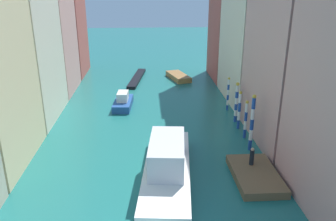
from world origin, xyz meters
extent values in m
plane|color=#1E6B66|center=(0.00, 24.50, 0.00)|extent=(154.00, 154.00, 0.00)
cube|color=beige|center=(-14.05, 21.79, 10.28)|extent=(7.91, 10.17, 20.56)
cube|color=tan|center=(-14.05, 31.69, 8.76)|extent=(7.91, 9.03, 17.53)
cube|color=#B25147|center=(-14.05, 41.15, 6.09)|extent=(7.91, 8.71, 12.18)
cube|color=tan|center=(14.05, 14.53, 8.72)|extent=(7.91, 11.03, 17.45)
cube|color=beige|center=(14.05, 26.39, 9.20)|extent=(7.91, 11.99, 18.41)
cube|color=#B25147|center=(14.05, 37.24, 9.69)|extent=(7.91, 9.15, 19.39)
cube|color=brown|center=(8.14, 7.32, 0.31)|extent=(3.32, 5.79, 0.62)
cylinder|color=black|center=(8.12, 8.45, 1.23)|extent=(0.36, 0.36, 1.21)
sphere|color=tan|center=(8.12, 8.45, 1.96)|extent=(0.26, 0.26, 0.26)
cylinder|color=#1E479E|center=(9.12, 12.22, 0.50)|extent=(0.33, 0.33, 0.99)
cylinder|color=white|center=(9.12, 12.22, 1.49)|extent=(0.33, 0.33, 0.99)
cylinder|color=#1E479E|center=(9.12, 12.22, 2.48)|extent=(0.33, 0.33, 0.99)
cylinder|color=white|center=(9.12, 12.22, 3.47)|extent=(0.33, 0.33, 0.99)
cylinder|color=#1E479E|center=(9.12, 12.22, 4.46)|extent=(0.33, 0.33, 0.99)
sphere|color=gold|center=(9.12, 12.22, 5.08)|extent=(0.36, 0.36, 0.36)
cylinder|color=#1E479E|center=(9.33, 14.78, 0.45)|extent=(0.28, 0.28, 0.89)
cylinder|color=white|center=(9.33, 14.78, 1.34)|extent=(0.28, 0.28, 0.89)
cylinder|color=#1E479E|center=(9.33, 14.78, 2.23)|extent=(0.28, 0.28, 0.89)
cylinder|color=white|center=(9.33, 14.78, 3.12)|extent=(0.28, 0.28, 0.89)
sphere|color=gold|center=(9.33, 14.78, 3.68)|extent=(0.31, 0.31, 0.31)
cylinder|color=#1E479E|center=(9.29, 17.07, 0.47)|extent=(0.29, 0.29, 0.94)
cylinder|color=white|center=(9.29, 17.07, 1.41)|extent=(0.29, 0.29, 0.94)
cylinder|color=#1E479E|center=(9.29, 17.07, 2.36)|extent=(0.29, 0.29, 0.94)
cylinder|color=white|center=(9.29, 17.07, 3.30)|extent=(0.29, 0.29, 0.94)
sphere|color=gold|center=(9.29, 17.07, 3.89)|extent=(0.32, 0.32, 0.32)
cylinder|color=#1E479E|center=(9.44, 18.91, 0.34)|extent=(0.35, 0.35, 0.68)
cylinder|color=white|center=(9.44, 18.91, 1.03)|extent=(0.35, 0.35, 0.68)
cylinder|color=#1E479E|center=(9.44, 18.91, 1.71)|extent=(0.35, 0.35, 0.68)
cylinder|color=white|center=(9.44, 18.91, 2.40)|extent=(0.35, 0.35, 0.68)
cylinder|color=#1E479E|center=(9.44, 18.91, 3.08)|extent=(0.35, 0.35, 0.68)
cylinder|color=white|center=(9.44, 18.91, 3.77)|extent=(0.35, 0.35, 0.68)
sphere|color=gold|center=(9.44, 18.91, 4.25)|extent=(0.38, 0.38, 0.38)
cylinder|color=#1E479E|center=(9.38, 22.58, 0.31)|extent=(0.26, 0.26, 0.63)
cylinder|color=white|center=(9.38, 22.58, 0.94)|extent=(0.26, 0.26, 0.63)
cylinder|color=#1E479E|center=(9.38, 22.58, 1.57)|extent=(0.26, 0.26, 0.63)
cylinder|color=white|center=(9.38, 22.58, 2.20)|extent=(0.26, 0.26, 0.63)
cylinder|color=#1E479E|center=(9.38, 22.58, 2.82)|extent=(0.26, 0.26, 0.63)
cylinder|color=white|center=(9.38, 22.58, 3.45)|extent=(0.26, 0.26, 0.63)
sphere|color=gold|center=(9.38, 22.58, 3.87)|extent=(0.28, 0.28, 0.28)
cube|color=white|center=(1.32, 7.63, 0.62)|extent=(4.62, 12.82, 1.24)
cube|color=silver|center=(1.32, 7.63, 2.28)|extent=(3.07, 5.61, 2.08)
cube|color=black|center=(-1.64, 36.89, 0.21)|extent=(2.72, 10.84, 0.43)
cube|color=olive|center=(4.83, 36.76, 0.38)|extent=(3.71, 6.00, 0.77)
cube|color=#234C93|center=(-3.03, 24.38, 0.43)|extent=(2.35, 5.15, 0.86)
cube|color=silver|center=(-3.03, 24.38, 1.37)|extent=(1.36, 2.24, 1.03)
camera|label=1|loc=(-0.04, -15.42, 14.35)|focal=36.92mm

